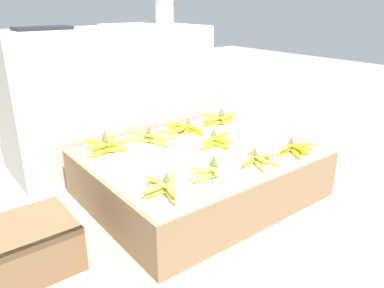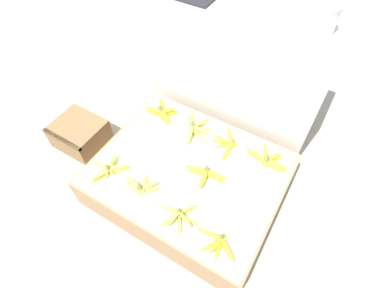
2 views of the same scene
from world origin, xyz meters
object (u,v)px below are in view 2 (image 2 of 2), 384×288
(wooden_crate, at_px, (80,134))
(banana_bunch_back_midright, at_px, (227,143))
(banana_bunch_front_left, at_px, (108,169))
(banana_bunch_front_right, at_px, (218,242))
(banana_bunch_back_right, at_px, (267,159))
(banana_bunch_back_midleft, at_px, (195,128))
(banana_bunch_front_midright, at_px, (179,215))
(banana_bunch_middle_midright, at_px, (206,174))
(banana_bunch_front_midleft, at_px, (141,186))
(foam_tray_white, at_px, (259,21))
(glass_jar, at_px, (326,19))
(banana_bunch_back_left, at_px, (161,112))

(wooden_crate, height_order, banana_bunch_back_midright, banana_bunch_back_midright)
(banana_bunch_front_left, bearing_deg, banana_bunch_back_midright, 46.55)
(banana_bunch_front_right, height_order, banana_bunch_back_right, banana_bunch_back_right)
(wooden_crate, bearing_deg, banana_bunch_back_midleft, 23.74)
(banana_bunch_front_midright, distance_m, banana_bunch_middle_midright, 0.29)
(banana_bunch_front_midleft, height_order, banana_bunch_back_right, banana_bunch_back_right)
(banana_bunch_front_right, distance_m, banana_bunch_middle_midright, 0.39)
(banana_bunch_back_midright, relative_size, banana_bunch_back_right, 0.96)
(banana_bunch_front_midright, xyz_separation_m, banana_bunch_front_right, (0.24, -0.03, 0.00))
(banana_bunch_back_midleft, relative_size, banana_bunch_back_right, 1.01)
(banana_bunch_front_midleft, height_order, foam_tray_white, foam_tray_white)
(banana_bunch_front_right, bearing_deg, banana_bunch_back_midright, 112.39)
(banana_bunch_front_left, height_order, banana_bunch_back_right, banana_bunch_back_right)
(banana_bunch_back_midright, xyz_separation_m, foam_tray_white, (-0.09, 0.46, 0.55))
(banana_bunch_back_right, distance_m, glass_jar, 0.81)
(banana_bunch_front_right, xyz_separation_m, foam_tray_white, (-0.33, 1.05, 0.55))
(banana_bunch_back_midleft, relative_size, glass_jar, 1.76)
(banana_bunch_front_right, height_order, foam_tray_white, foam_tray_white)
(banana_bunch_back_right, bearing_deg, foam_tray_white, 126.79)
(banana_bunch_front_midright, relative_size, banana_bunch_front_right, 0.99)
(banana_bunch_front_left, height_order, banana_bunch_back_left, banana_bunch_back_left)
(wooden_crate, bearing_deg, banana_bunch_back_midright, 18.58)
(banana_bunch_back_midleft, height_order, banana_bunch_back_right, banana_bunch_back_right)
(wooden_crate, distance_m, banana_bunch_front_midleft, 0.76)
(wooden_crate, relative_size, foam_tray_white, 1.17)
(banana_bunch_middle_midright, relative_size, banana_bunch_back_right, 0.93)
(banana_bunch_front_midright, bearing_deg, glass_jar, 77.59)
(banana_bunch_back_midright, bearing_deg, banana_bunch_back_midleft, 179.97)
(banana_bunch_front_left, relative_size, banana_bunch_back_midleft, 0.85)
(wooden_crate, height_order, banana_bunch_back_midleft, banana_bunch_back_midleft)
(banana_bunch_front_midleft, relative_size, banana_bunch_front_right, 0.90)
(banana_bunch_back_midleft, bearing_deg, glass_jar, 48.89)
(banana_bunch_front_left, relative_size, foam_tray_white, 0.82)
(banana_bunch_front_midright, bearing_deg, banana_bunch_front_left, 176.60)
(wooden_crate, distance_m, banana_bunch_middle_midright, 1.00)
(banana_bunch_back_midright, height_order, foam_tray_white, foam_tray_white)
(banana_bunch_back_left, bearing_deg, glass_jar, 36.20)
(glass_jar, bearing_deg, banana_bunch_back_midright, -114.09)
(banana_bunch_front_midleft, xyz_separation_m, banana_bunch_back_right, (0.53, 0.53, 0.00))
(banana_bunch_back_midright, relative_size, foam_tray_white, 0.91)
(banana_bunch_front_midright, distance_m, glass_jar, 1.29)
(banana_bunch_front_midright, height_order, banana_bunch_back_right, banana_bunch_back_right)
(banana_bunch_front_midright, height_order, banana_bunch_back_left, banana_bunch_back_left)
(banana_bunch_back_midleft, bearing_deg, foam_tray_white, 72.68)
(banana_bunch_front_right, bearing_deg, banana_bunch_back_midleft, 128.98)
(banana_bunch_back_midright, bearing_deg, banana_bunch_front_midright, -89.90)
(banana_bunch_back_midleft, height_order, foam_tray_white, foam_tray_white)
(banana_bunch_front_left, distance_m, banana_bunch_middle_midright, 0.56)
(wooden_crate, distance_m, banana_bunch_front_right, 1.26)
(banana_bunch_back_left, distance_m, foam_tray_white, 0.81)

